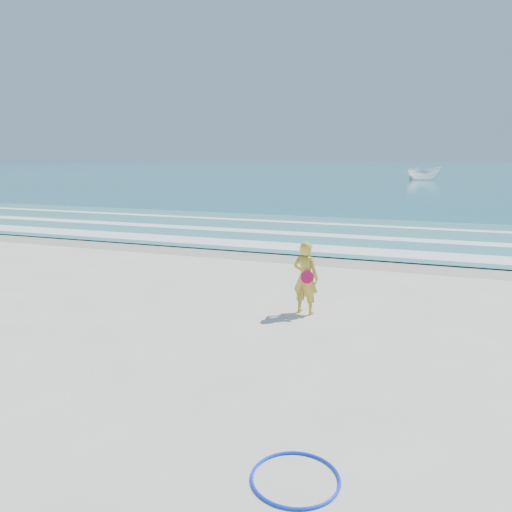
% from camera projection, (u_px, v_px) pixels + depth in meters
% --- Properties ---
extents(ground, '(400.00, 400.00, 0.00)m').
position_uv_depth(ground, '(133.00, 360.00, 8.14)').
color(ground, silver).
rests_on(ground, ground).
extents(wet_sand, '(400.00, 2.40, 0.00)m').
position_uv_depth(wet_sand, '(288.00, 255.00, 16.42)').
color(wet_sand, '#B2A893').
rests_on(wet_sand, ground).
extents(ocean, '(400.00, 190.00, 0.04)m').
position_uv_depth(ocean, '(417.00, 169.00, 104.79)').
color(ocean, '#19727F').
rests_on(ocean, ground).
extents(shallow, '(400.00, 10.00, 0.01)m').
position_uv_depth(shallow, '(321.00, 232.00, 21.02)').
color(shallow, '#59B7AD').
rests_on(shallow, ocean).
extents(foam_near, '(400.00, 1.40, 0.01)m').
position_uv_depth(foam_near, '(298.00, 247.00, 17.61)').
color(foam_near, white).
rests_on(foam_near, shallow).
extents(foam_mid, '(400.00, 0.90, 0.01)m').
position_uv_depth(foam_mid, '(317.00, 235.00, 20.28)').
color(foam_mid, white).
rests_on(foam_mid, shallow).
extents(foam_far, '(400.00, 0.60, 0.01)m').
position_uv_depth(foam_far, '(333.00, 224.00, 23.32)').
color(foam_far, white).
rests_on(foam_far, shallow).
extents(hoop, '(1.22, 1.22, 0.03)m').
position_uv_depth(hoop, '(295.00, 478.00, 5.14)').
color(hoop, '#0E39FD').
rests_on(hoop, ground).
extents(boat, '(4.53, 2.97, 1.64)m').
position_uv_depth(boat, '(424.00, 173.00, 61.55)').
color(boat, white).
rests_on(boat, ocean).
extents(woman, '(0.63, 0.48, 1.53)m').
position_uv_depth(woman, '(306.00, 278.00, 10.35)').
color(woman, gold).
rests_on(woman, ground).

